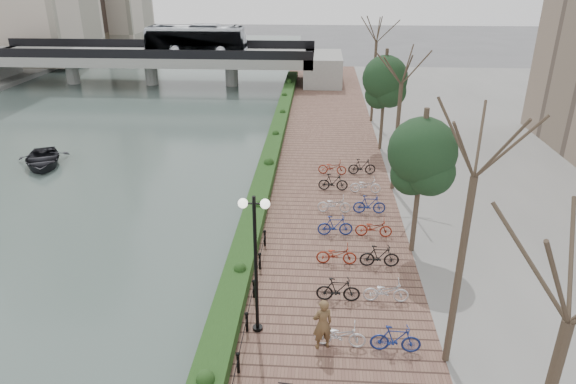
{
  "coord_description": "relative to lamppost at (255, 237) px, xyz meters",
  "views": [
    {
      "loc": [
        3.72,
        -11.29,
        12.17
      ],
      "look_at": [
        2.28,
        11.69,
        2.0
      ],
      "focal_mm": 32.0,
      "sensor_mm": 36.0,
      "label": 1
    }
  ],
  "objects": [
    {
      "name": "river_water",
      "position": [
        -16.75,
        21.87,
        -4.16
      ],
      "size": [
        30.0,
        130.0,
        0.02
      ],
      "primitive_type": "cube",
      "color": "#3F4F4A",
      "rests_on": "ground"
    },
    {
      "name": "bridge",
      "position": [
        -15.66,
        41.87,
        -0.79
      ],
      "size": [
        36.0,
        10.77,
        6.5
      ],
      "color": "gray",
      "rests_on": "ground"
    },
    {
      "name": "chain_fence",
      "position": [
        -0.35,
        -1.13,
        -3.32
      ],
      "size": [
        0.1,
        14.1,
        0.7
      ],
      "color": "black",
      "rests_on": "promenade"
    },
    {
      "name": "hedge",
      "position": [
        -1.15,
        16.87,
        -3.37
      ],
      "size": [
        1.1,
        56.0,
        0.6
      ],
      "primitive_type": "cube",
      "color": "#1C3814",
      "rests_on": "promenade"
    },
    {
      "name": "lamppost",
      "position": [
        0.0,
        0.0,
        0.0
      ],
      "size": [
        1.02,
        0.32,
        5.11
      ],
      "color": "black",
      "rests_on": "promenade"
    },
    {
      "name": "street_trees",
      "position": [
        6.25,
        9.56,
        -0.48
      ],
      "size": [
        3.2,
        37.12,
        6.8
      ],
      "color": "#3E3224",
      "rests_on": "promenade"
    },
    {
      "name": "bicycle_parking",
      "position": [
        3.74,
        7.05,
        -3.19
      ],
      "size": [
        2.4,
        17.32,
        1.0
      ],
      "color": "silver",
      "rests_on": "promenade"
    },
    {
      "name": "promenade",
      "position": [
        2.25,
        14.37,
        -3.92
      ],
      "size": [
        8.0,
        75.0,
        0.5
      ],
      "primitive_type": "cube",
      "color": "brown",
      "rests_on": "ground"
    },
    {
      "name": "pedestrian",
      "position": [
        2.25,
        -0.78,
        -2.73
      ],
      "size": [
        0.8,
        0.66,
        1.87
      ],
      "primitive_type": "imported",
      "rotation": [
        0.0,
        0.0,
        3.5
      ],
      "color": "brown",
      "rests_on": "promenade"
    },
    {
      "name": "boat",
      "position": [
        -16.2,
        16.28,
        -3.67
      ],
      "size": [
        4.81,
        5.47,
        0.94
      ],
      "primitive_type": "imported",
      "rotation": [
        0.0,
        0.0,
        0.42
      ],
      "color": "black",
      "rests_on": "river_water"
    }
  ]
}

